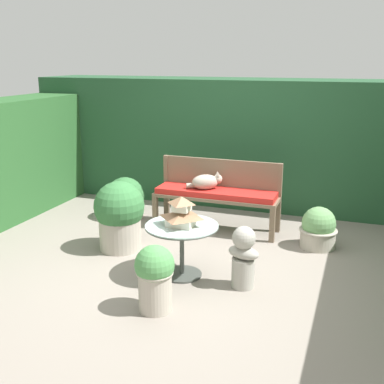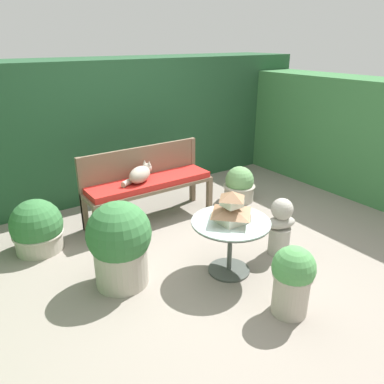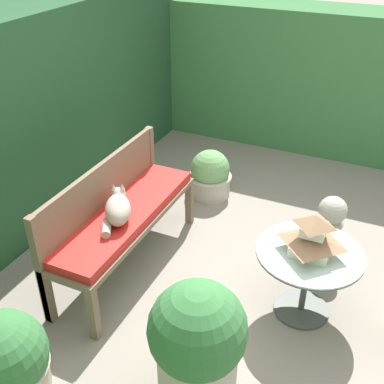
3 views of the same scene
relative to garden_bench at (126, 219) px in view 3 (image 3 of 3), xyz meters
name	(u,v)px [view 3 (image 3 of 3)]	position (x,y,z in m)	size (l,w,h in m)	color
ground	(252,299)	(0.03, -1.03, -0.44)	(30.00, 30.00, 0.00)	gray
foliage_hedge_right	(324,81)	(2.88, -0.87, 0.34)	(0.70, 3.51, 1.57)	#38703D
garden_bench	(126,219)	(0.00, 0.00, 0.00)	(1.55, 0.43, 0.52)	brown
bench_backrest	(102,192)	(0.00, 0.20, 0.19)	(1.55, 0.06, 0.87)	brown
cat	(117,209)	(-0.13, -0.02, 0.17)	(0.44, 0.33, 0.22)	#A89989
patio_table	(308,265)	(0.07, -1.38, -0.03)	(0.72, 0.72, 0.53)	#424742
pagoda_birdhouse	(313,237)	(0.07, -1.38, 0.21)	(0.34, 0.34, 0.29)	silver
garden_bust	(329,230)	(0.70, -1.42, -0.14)	(0.34, 0.25, 0.60)	#A39E93
potted_plant_path_edge	(197,342)	(-0.83, -0.97, -0.04)	(0.56, 0.56, 0.78)	#ADA393
potted_plant_patio_mid	(210,175)	(1.27, -0.17, -0.23)	(0.43, 0.43, 0.48)	#ADA393
potted_plant_bench_left	(4,361)	(-1.29, 0.05, -0.20)	(0.53, 0.53, 0.55)	#ADA393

